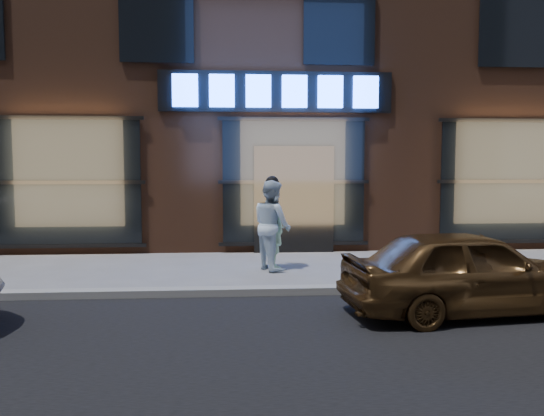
# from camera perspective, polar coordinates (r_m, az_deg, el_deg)

# --- Properties ---
(ground) EXTENTS (90.00, 90.00, 0.00)m
(ground) POSITION_cam_1_polar(r_m,az_deg,el_deg) (8.28, 5.39, -9.18)
(ground) COLOR slate
(ground) RESTS_ON ground
(curb) EXTENTS (60.00, 0.25, 0.12)m
(curb) POSITION_cam_1_polar(r_m,az_deg,el_deg) (8.27, 5.39, -8.78)
(curb) COLOR gray
(curb) RESTS_ON ground
(storefront_building) EXTENTS (30.20, 8.28, 10.30)m
(storefront_building) POSITION_cam_1_polar(r_m,az_deg,el_deg) (16.29, 0.77, 15.87)
(storefront_building) COLOR #54301E
(storefront_building) RESTS_ON ground
(man_bowtie) EXTENTS (0.55, 0.69, 1.65)m
(man_bowtie) POSITION_cam_1_polar(r_m,az_deg,el_deg) (10.15, 0.17, -1.88)
(man_bowtie) COLOR #BEFAD7
(man_bowtie) RESTS_ON ground
(man_cap) EXTENTS (0.91, 1.01, 1.70)m
(man_cap) POSITION_cam_1_polar(r_m,az_deg,el_deg) (9.99, 0.02, -1.83)
(man_cap) COLOR white
(man_cap) RESTS_ON ground
(gold_sedan) EXTENTS (3.50, 1.73, 1.15)m
(gold_sedan) POSITION_cam_1_polar(r_m,az_deg,el_deg) (7.51, 20.44, -6.40)
(gold_sedan) COLOR brown
(gold_sedan) RESTS_ON ground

